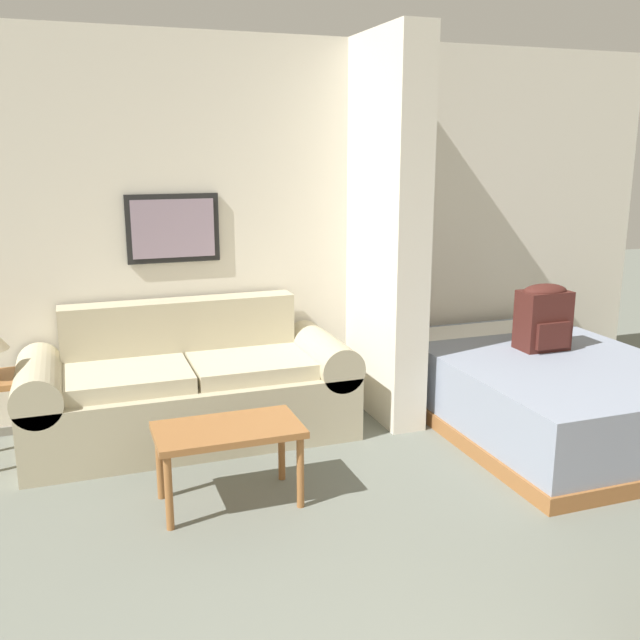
{
  "coord_description": "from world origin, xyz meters",
  "views": [
    {
      "loc": [
        -1.23,
        -0.55,
        1.86
      ],
      "look_at": [
        -0.11,
        2.59,
        1.05
      ],
      "focal_mm": 40.0,
      "sensor_mm": 36.0,
      "label": 1
    }
  ],
  "objects_px": {
    "coffee_table": "(228,437)",
    "bed": "(544,391)",
    "backpack": "(544,316)",
    "couch": "(190,390)"
  },
  "relations": [
    {
      "from": "coffee_table",
      "to": "bed",
      "type": "bearing_deg",
      "value": 8.68
    },
    {
      "from": "backpack",
      "to": "couch",
      "type": "bearing_deg",
      "value": 168.31
    },
    {
      "from": "bed",
      "to": "backpack",
      "type": "distance_m",
      "value": 0.51
    },
    {
      "from": "backpack",
      "to": "coffee_table",
      "type": "bearing_deg",
      "value": -167.87
    },
    {
      "from": "couch",
      "to": "backpack",
      "type": "xyz_separation_m",
      "value": [
        2.36,
        -0.49,
        0.42
      ]
    },
    {
      "from": "bed",
      "to": "backpack",
      "type": "height_order",
      "value": "backpack"
    },
    {
      "from": "couch",
      "to": "bed",
      "type": "bearing_deg",
      "value": -15.64
    },
    {
      "from": "couch",
      "to": "coffee_table",
      "type": "relative_size",
      "value": 2.76
    },
    {
      "from": "coffee_table",
      "to": "bed",
      "type": "distance_m",
      "value": 2.28
    },
    {
      "from": "coffee_table",
      "to": "backpack",
      "type": "bearing_deg",
      "value": 12.13
    }
  ]
}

